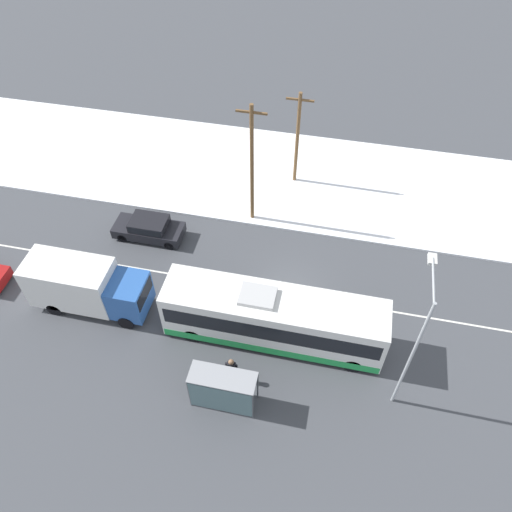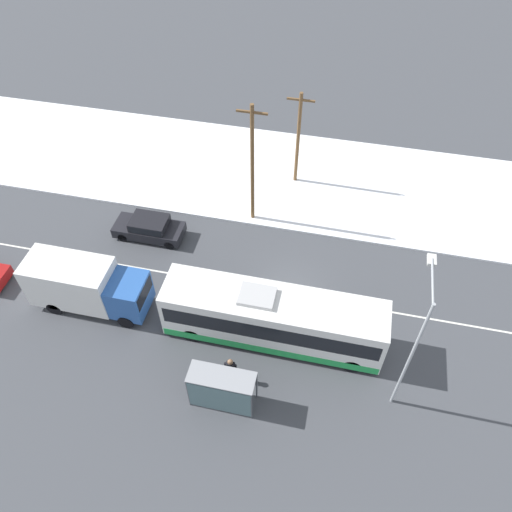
% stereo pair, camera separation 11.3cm
% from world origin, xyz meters
% --- Properties ---
extents(ground_plane, '(120.00, 120.00, 0.00)m').
position_xyz_m(ground_plane, '(0.00, 0.00, 0.00)').
color(ground_plane, '#424449').
extents(snow_lot, '(80.00, 10.71, 0.12)m').
position_xyz_m(snow_lot, '(0.00, 10.52, 0.06)').
color(snow_lot, white).
rests_on(snow_lot, ground_plane).
extents(lane_marking_center, '(60.00, 0.12, 0.00)m').
position_xyz_m(lane_marking_center, '(0.00, 0.00, 0.00)').
color(lane_marking_center, silver).
rests_on(lane_marking_center, ground_plane).
extents(city_bus, '(11.54, 2.57, 3.49)m').
position_xyz_m(city_bus, '(-0.39, -3.04, 1.70)').
color(city_bus, white).
rests_on(city_bus, ground_plane).
extents(box_truck, '(6.65, 2.30, 3.22)m').
position_xyz_m(box_truck, '(-10.90, -3.12, 1.76)').
color(box_truck, silver).
rests_on(box_truck, ground_plane).
extents(sedan_car, '(4.43, 1.80, 1.47)m').
position_xyz_m(sedan_car, '(-9.56, 2.76, 0.80)').
color(sedan_car, black).
rests_on(sedan_car, ground_plane).
extents(pedestrian_at_stop, '(0.64, 0.28, 1.77)m').
position_xyz_m(pedestrian_at_stop, '(-1.94, -5.97, 1.09)').
color(pedestrian_at_stop, '#23232D').
rests_on(pedestrian_at_stop, ground_plane).
extents(bus_shelter, '(3.18, 1.20, 2.40)m').
position_xyz_m(bus_shelter, '(-2.01, -7.51, 1.68)').
color(bus_shelter, gray).
rests_on(bus_shelter, ground_plane).
extents(streetlamp, '(0.36, 2.83, 8.07)m').
position_xyz_m(streetlamp, '(6.10, -4.93, 5.07)').
color(streetlamp, '#9EA3A8').
rests_on(streetlamp, ground_plane).
extents(utility_pole_roadside, '(1.80, 0.24, 8.55)m').
position_xyz_m(utility_pole_roadside, '(-3.49, 5.82, 4.46)').
color(utility_pole_roadside, brown).
rests_on(utility_pole_roadside, ground_plane).
extents(utility_pole_snowlot, '(1.80, 0.24, 7.00)m').
position_xyz_m(utility_pole_snowlot, '(-1.36, 10.26, 3.68)').
color(utility_pole_snowlot, brown).
rests_on(utility_pole_snowlot, ground_plane).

